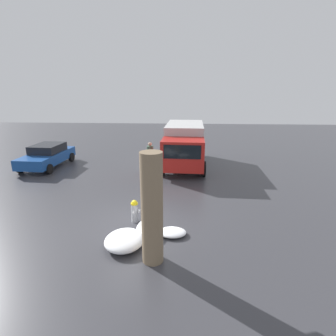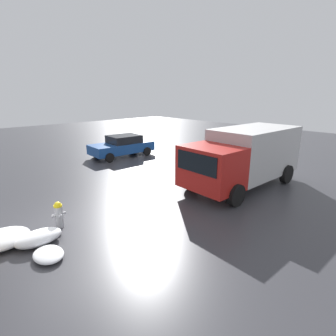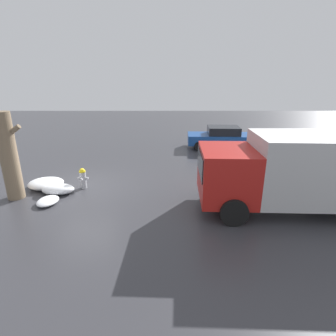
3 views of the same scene
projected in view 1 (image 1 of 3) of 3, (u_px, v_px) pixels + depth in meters
The scene contains 9 objects.
ground_plane at pixel (135, 221), 10.19m from camera, with size 60.00×60.00×0.00m, color #38383D.
fire_hydrant at pixel (135, 211), 10.06m from camera, with size 0.46×0.37×0.89m.
tree_trunk at pixel (152, 209), 7.41m from camera, with size 0.96×0.63×3.35m.
delivery_truck at pixel (184, 143), 17.34m from camera, with size 6.42×2.89×2.69m.
pedestrian at pixel (150, 156), 16.04m from camera, with size 0.40×0.40×1.86m.
parked_car at pixel (47, 155), 17.23m from camera, with size 4.40×2.27×1.45m.
snow_pile_by_hydrant at pixel (124, 240), 8.58m from camera, with size 1.47×1.30×0.38m.
snow_pile_curbside at pixel (147, 228), 9.29m from camera, with size 1.31×0.78×0.40m.
snow_pile_by_tree at pixel (172, 232), 9.23m from camera, with size 0.75×1.00×0.20m.
Camera 1 is at (-9.06, -1.80, 4.94)m, focal length 28.00 mm.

